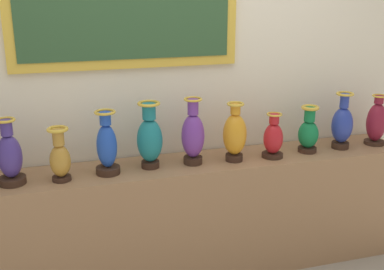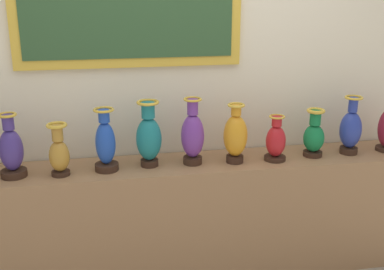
# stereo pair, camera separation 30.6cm
# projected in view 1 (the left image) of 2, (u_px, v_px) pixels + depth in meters

# --- Properties ---
(ground_plane) EXTENTS (10.91, 10.91, 0.00)m
(ground_plane) POSITION_uv_depth(u_px,v_px,m) (192.00, 270.00, 3.36)
(ground_plane) COLOR gray
(display_shelf) EXTENTS (3.01, 0.42, 0.81)m
(display_shelf) POSITION_uv_depth(u_px,v_px,m) (192.00, 218.00, 3.24)
(display_shelf) COLOR #99704C
(display_shelf) RESTS_ON ground_plane
(back_wall) EXTENTS (4.91, 0.14, 2.79)m
(back_wall) POSITION_uv_depth(u_px,v_px,m) (179.00, 64.00, 3.18)
(back_wall) COLOR beige
(back_wall) RESTS_ON ground_plane
(vase_indigo) EXTENTS (0.15, 0.15, 0.39)m
(vase_indigo) POSITION_uv_depth(u_px,v_px,m) (10.00, 157.00, 2.74)
(vase_indigo) COLOR #382319
(vase_indigo) RESTS_ON display_shelf
(vase_ochre) EXTENTS (0.12, 0.12, 0.33)m
(vase_ochre) POSITION_uv_depth(u_px,v_px,m) (60.00, 157.00, 2.79)
(vase_ochre) COLOR #382319
(vase_ochre) RESTS_ON display_shelf
(vase_sapphire) EXTENTS (0.15, 0.15, 0.40)m
(vase_sapphire) POSITION_uv_depth(u_px,v_px,m) (107.00, 147.00, 2.88)
(vase_sapphire) COLOR #382319
(vase_sapphire) RESTS_ON display_shelf
(vase_teal) EXTENTS (0.16, 0.16, 0.42)m
(vase_teal) POSITION_uv_depth(u_px,v_px,m) (150.00, 138.00, 2.98)
(vase_teal) COLOR #382319
(vase_teal) RESTS_ON display_shelf
(vase_violet) EXTENTS (0.15, 0.15, 0.43)m
(vase_violet) POSITION_uv_depth(u_px,v_px,m) (192.00, 135.00, 3.04)
(vase_violet) COLOR #382319
(vase_violet) RESTS_ON display_shelf
(vase_amber) EXTENTS (0.15, 0.15, 0.39)m
(vase_amber) POSITION_uv_depth(u_px,v_px,m) (235.00, 134.00, 3.10)
(vase_amber) COLOR #382319
(vase_amber) RESTS_ON display_shelf
(vase_crimson) EXTENTS (0.14, 0.14, 0.30)m
(vase_crimson) POSITION_uv_depth(u_px,v_px,m) (273.00, 139.00, 3.18)
(vase_crimson) COLOR #382319
(vase_crimson) RESTS_ON display_shelf
(vase_emerald) EXTENTS (0.14, 0.14, 0.33)m
(vase_emerald) POSITION_uv_depth(u_px,v_px,m) (308.00, 132.00, 3.27)
(vase_emerald) COLOR #382319
(vase_emerald) RESTS_ON display_shelf
(vase_cobalt) EXTENTS (0.15, 0.15, 0.40)m
(vase_cobalt) POSITION_uv_depth(u_px,v_px,m) (342.00, 125.00, 3.34)
(vase_cobalt) COLOR #382319
(vase_cobalt) RESTS_ON display_shelf
(vase_burgundy) EXTENTS (0.14, 0.14, 0.36)m
(vase_burgundy) POSITION_uv_depth(u_px,v_px,m) (376.00, 123.00, 3.43)
(vase_burgundy) COLOR #382319
(vase_burgundy) RESTS_ON display_shelf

